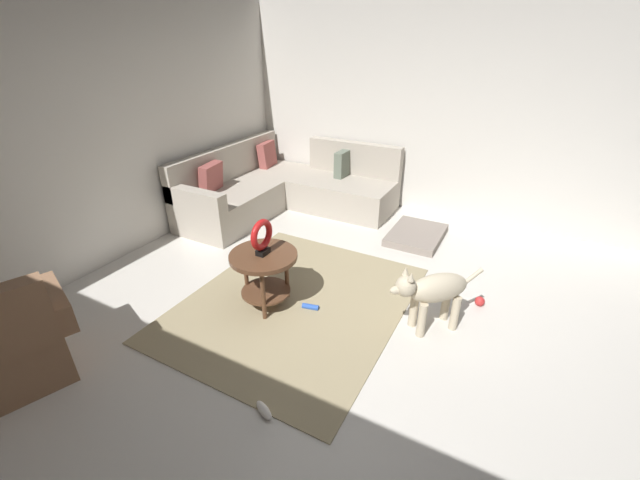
# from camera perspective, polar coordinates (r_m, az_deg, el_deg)

# --- Properties ---
(ground_plane) EXTENTS (6.00, 6.00, 0.10)m
(ground_plane) POSITION_cam_1_polar(r_m,az_deg,el_deg) (3.48, 5.36, -14.08)
(ground_plane) COLOR silver
(wall_back) EXTENTS (6.00, 0.12, 2.70)m
(wall_back) POSITION_cam_1_polar(r_m,az_deg,el_deg) (4.67, -29.94, 12.84)
(wall_back) COLOR silver
(wall_back) RESTS_ON ground_plane
(wall_right) EXTENTS (0.12, 6.00, 2.70)m
(wall_right) POSITION_cam_1_polar(r_m,az_deg,el_deg) (5.53, 18.82, 16.74)
(wall_right) COLOR silver
(wall_right) RESTS_ON ground_plane
(area_rug) EXTENTS (2.30, 1.90, 0.01)m
(area_rug) POSITION_cam_1_polar(r_m,az_deg,el_deg) (3.80, -3.52, -8.84)
(area_rug) COLOR tan
(area_rug) RESTS_ON ground_plane
(sectional_couch) EXTENTS (2.20, 2.25, 0.88)m
(sectional_couch) POSITION_cam_1_polar(r_m,az_deg,el_deg) (5.67, -5.25, 7.18)
(sectional_couch) COLOR #B2A899
(sectional_couch) RESTS_ON ground_plane
(armchair) EXTENTS (0.96, 0.84, 0.88)m
(armchair) POSITION_cam_1_polar(r_m,az_deg,el_deg) (3.57, -37.88, -12.02)
(armchair) COLOR #936B4C
(armchair) RESTS_ON ground_plane
(side_table) EXTENTS (0.60, 0.60, 0.54)m
(side_table) POSITION_cam_1_polar(r_m,az_deg,el_deg) (3.58, -7.95, -3.67)
(side_table) COLOR brown
(side_table) RESTS_ON ground_plane
(torus_sculpture) EXTENTS (0.28, 0.08, 0.33)m
(torus_sculpture) POSITION_cam_1_polar(r_m,az_deg,el_deg) (3.43, -8.27, 0.53)
(torus_sculpture) COLOR black
(torus_sculpture) RESTS_ON side_table
(dog_bed_mat) EXTENTS (0.80, 0.60, 0.09)m
(dog_bed_mat) POSITION_cam_1_polar(r_m,az_deg,el_deg) (5.04, 13.58, 0.70)
(dog_bed_mat) COLOR gray
(dog_bed_mat) RESTS_ON ground_plane
(dog) EXTENTS (0.64, 0.64, 0.63)m
(dog) POSITION_cam_1_polar(r_m,az_deg,el_deg) (3.41, 15.84, -7.05)
(dog) COLOR beige
(dog) RESTS_ON ground_plane
(dog_toy_ball) EXTENTS (0.09, 0.09, 0.09)m
(dog_toy_ball) POSITION_cam_1_polar(r_m,az_deg,el_deg) (4.02, 21.86, -8.12)
(dog_toy_ball) COLOR red
(dog_toy_ball) RESTS_ON ground_plane
(dog_toy_rope) EXTENTS (0.08, 0.16, 0.05)m
(dog_toy_rope) POSITION_cam_1_polar(r_m,az_deg,el_deg) (3.70, -1.38, -9.52)
(dog_toy_rope) COLOR blue
(dog_toy_rope) RESTS_ON ground_plane
(dog_toy_bone) EXTENTS (0.13, 0.19, 0.06)m
(dog_toy_bone) POSITION_cam_1_polar(r_m,az_deg,el_deg) (2.90, -8.00, -22.96)
(dog_toy_bone) COLOR silver
(dog_toy_bone) RESTS_ON ground_plane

